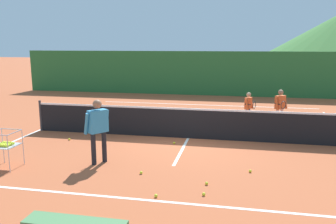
{
  "coord_description": "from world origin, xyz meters",
  "views": [
    {
      "loc": [
        1.45,
        -10.48,
        2.94
      ],
      "look_at": [
        -0.41,
        -1.23,
        1.07
      ],
      "focal_mm": 36.77,
      "sensor_mm": 36.0,
      "label": 1
    }
  ],
  "objects_px": {
    "tennis_ball_3": "(141,173)",
    "tennis_net": "(188,123)",
    "tennis_ball_0": "(174,143)",
    "tennis_ball_5": "(207,183)",
    "tennis_ball_2": "(69,139)",
    "tennis_ball_4": "(250,171)",
    "student_1": "(280,105)",
    "ball_cart": "(5,144)",
    "instructor": "(98,125)",
    "tennis_ball_6": "(204,194)",
    "student_0": "(249,105)",
    "tennis_ball_7": "(156,196)"
  },
  "relations": [
    {
      "from": "tennis_net",
      "to": "tennis_ball_2",
      "type": "xyz_separation_m",
      "value": [
        -3.6,
        -0.97,
        -0.47
      ]
    },
    {
      "from": "student_1",
      "to": "tennis_ball_2",
      "type": "xyz_separation_m",
      "value": [
        -6.6,
        -3.12,
        -0.78
      ]
    },
    {
      "from": "tennis_ball_0",
      "to": "tennis_ball_6",
      "type": "bearing_deg",
      "value": -70.33
    },
    {
      "from": "ball_cart",
      "to": "tennis_ball_3",
      "type": "relative_size",
      "value": 13.22
    },
    {
      "from": "student_1",
      "to": "tennis_ball_3",
      "type": "bearing_deg",
      "value": -123.95
    },
    {
      "from": "ball_cart",
      "to": "tennis_ball_3",
      "type": "xyz_separation_m",
      "value": [
        3.31,
        0.22,
        -0.55
      ]
    },
    {
      "from": "instructor",
      "to": "tennis_ball_3",
      "type": "bearing_deg",
      "value": -22.89
    },
    {
      "from": "ball_cart",
      "to": "tennis_ball_7",
      "type": "distance_m",
      "value": 4.07
    },
    {
      "from": "instructor",
      "to": "tennis_ball_7",
      "type": "distance_m",
      "value": 2.65
    },
    {
      "from": "student_0",
      "to": "ball_cart",
      "type": "relative_size",
      "value": 1.34
    },
    {
      "from": "tennis_ball_2",
      "to": "tennis_ball_4",
      "type": "xyz_separation_m",
      "value": [
        5.43,
        -1.69,
        0.0
      ]
    },
    {
      "from": "tennis_ball_7",
      "to": "student_0",
      "type": "bearing_deg",
      "value": 74.01
    },
    {
      "from": "student_1",
      "to": "tennis_ball_0",
      "type": "relative_size",
      "value": 19.96
    },
    {
      "from": "tennis_ball_0",
      "to": "tennis_ball_5",
      "type": "bearing_deg",
      "value": -66.81
    },
    {
      "from": "tennis_ball_6",
      "to": "tennis_ball_3",
      "type": "bearing_deg",
      "value": 150.17
    },
    {
      "from": "student_0",
      "to": "instructor",
      "type": "bearing_deg",
      "value": -126.74
    },
    {
      "from": "ball_cart",
      "to": "tennis_ball_2",
      "type": "bearing_deg",
      "value": 82.11
    },
    {
      "from": "tennis_ball_2",
      "to": "tennis_ball_5",
      "type": "xyz_separation_m",
      "value": [
        4.5,
        -2.62,
        0.0
      ]
    },
    {
      "from": "instructor",
      "to": "tennis_ball_6",
      "type": "bearing_deg",
      "value": -26.83
    },
    {
      "from": "tennis_ball_3",
      "to": "tennis_ball_4",
      "type": "height_order",
      "value": "same"
    },
    {
      "from": "student_0",
      "to": "tennis_ball_4",
      "type": "relative_size",
      "value": 17.66
    },
    {
      "from": "tennis_ball_3",
      "to": "tennis_ball_2",
      "type": "bearing_deg",
      "value": 142.33
    },
    {
      "from": "tennis_ball_6",
      "to": "tennis_ball_5",
      "type": "bearing_deg",
      "value": 89.16
    },
    {
      "from": "tennis_ball_2",
      "to": "instructor",
      "type": "bearing_deg",
      "value": -45.63
    },
    {
      "from": "tennis_net",
      "to": "instructor",
      "type": "relative_size",
      "value": 6.4
    },
    {
      "from": "ball_cart",
      "to": "tennis_ball_4",
      "type": "distance_m",
      "value": 5.86
    },
    {
      "from": "student_0",
      "to": "tennis_ball_2",
      "type": "distance_m",
      "value": 6.45
    },
    {
      "from": "tennis_ball_3",
      "to": "tennis_net",
      "type": "bearing_deg",
      "value": 78.96
    },
    {
      "from": "student_0",
      "to": "tennis_ball_0",
      "type": "height_order",
      "value": "student_0"
    },
    {
      "from": "student_1",
      "to": "ball_cart",
      "type": "bearing_deg",
      "value": -140.99
    },
    {
      "from": "tennis_ball_0",
      "to": "tennis_ball_5",
      "type": "xyz_separation_m",
      "value": [
        1.22,
        -2.86,
        0.0
      ]
    },
    {
      "from": "instructor",
      "to": "tennis_ball_6",
      "type": "relative_size",
      "value": 23.75
    },
    {
      "from": "tennis_ball_3",
      "to": "tennis_ball_6",
      "type": "height_order",
      "value": "same"
    },
    {
      "from": "instructor",
      "to": "tennis_ball_0",
      "type": "height_order",
      "value": "instructor"
    },
    {
      "from": "tennis_ball_0",
      "to": "tennis_net",
      "type": "bearing_deg",
      "value": 66.09
    },
    {
      "from": "instructor",
      "to": "ball_cart",
      "type": "distance_m",
      "value": 2.24
    },
    {
      "from": "tennis_net",
      "to": "tennis_ball_6",
      "type": "bearing_deg",
      "value": -77.8
    },
    {
      "from": "student_0",
      "to": "tennis_ball_4",
      "type": "height_order",
      "value": "student_0"
    },
    {
      "from": "tennis_net",
      "to": "tennis_ball_4",
      "type": "relative_size",
      "value": 152.01
    },
    {
      "from": "tennis_ball_2",
      "to": "tennis_ball_4",
      "type": "height_order",
      "value": "same"
    },
    {
      "from": "tennis_ball_5",
      "to": "tennis_ball_4",
      "type": "bearing_deg",
      "value": 44.75
    },
    {
      "from": "tennis_net",
      "to": "tennis_ball_0",
      "type": "xyz_separation_m",
      "value": [
        -0.32,
        -0.73,
        -0.47
      ]
    },
    {
      "from": "ball_cart",
      "to": "instructor",
      "type": "bearing_deg",
      "value": 19.79
    },
    {
      "from": "tennis_ball_3",
      "to": "student_1",
      "type": "bearing_deg",
      "value": 56.05
    },
    {
      "from": "instructor",
      "to": "ball_cart",
      "type": "relative_size",
      "value": 1.8
    },
    {
      "from": "tennis_ball_2",
      "to": "tennis_ball_6",
      "type": "bearing_deg",
      "value": -35.16
    },
    {
      "from": "tennis_ball_4",
      "to": "tennis_ball_3",
      "type": "bearing_deg",
      "value": -166.46
    },
    {
      "from": "student_0",
      "to": "tennis_ball_3",
      "type": "distance_m",
      "value": 6.17
    },
    {
      "from": "ball_cart",
      "to": "student_1",
      "type": "bearing_deg",
      "value": 39.01
    },
    {
      "from": "tennis_ball_4",
      "to": "tennis_net",
      "type": "bearing_deg",
      "value": 124.62
    }
  ]
}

